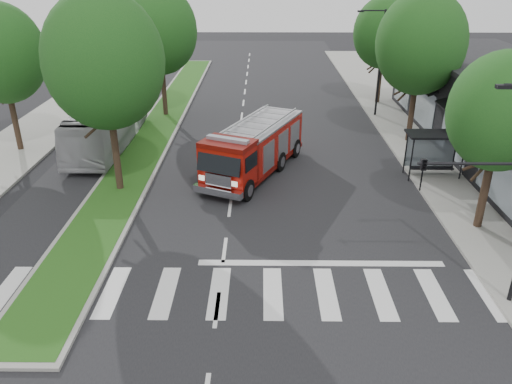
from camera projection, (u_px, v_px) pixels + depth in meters
ground at (225, 250)px, 21.28m from camera, size 140.00×140.00×0.00m
sidewalk_right at (442, 163)px, 30.19m from camera, size 5.00×80.00×0.15m
median at (161, 123)px, 37.61m from camera, size 3.00×50.00×0.15m
bus_shelter at (435, 142)px, 27.69m from camera, size 3.20×1.60×2.61m
tree_right_near at (501, 112)px, 20.65m from camera, size 4.40×4.40×8.05m
tree_right_mid at (421, 43)px, 31.10m from camera, size 5.60×5.60×9.72m
tree_right_far at (384, 33)px, 40.43m from camera, size 5.00×5.00×8.73m
tree_median_near at (104, 61)px, 23.89m from camera, size 5.80×5.80×10.16m
tree_median_far at (159, 31)px, 36.70m from camera, size 5.60×5.60×9.72m
tree_left_mid at (1, 54)px, 29.67m from camera, size 5.20×5.20×9.16m
streetlight_right_near at (511, 185)px, 16.04m from camera, size 4.08×0.22×8.00m
streetlight_right_far at (379, 59)px, 37.40m from camera, size 2.11×0.20×8.00m
fire_engine at (254, 148)px, 28.35m from camera, size 6.12×9.28×3.12m
city_bus at (108, 123)px, 32.57m from camera, size 2.66×11.31×3.15m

